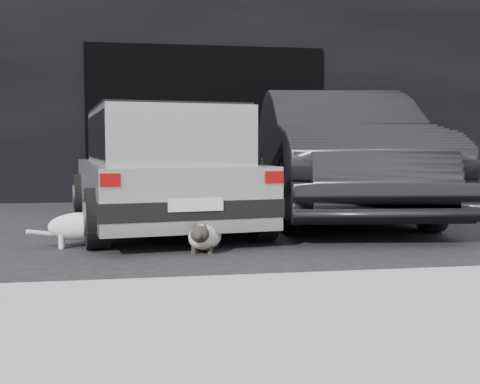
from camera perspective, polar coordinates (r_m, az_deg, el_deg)
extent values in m
plane|color=black|center=(6.23, -8.06, -4.23)|extent=(80.00, 80.00, 0.00)
cube|color=black|center=(12.31, -4.26, 11.72)|extent=(34.00, 4.00, 5.00)
cube|color=black|center=(10.22, -3.14, 6.48)|extent=(4.00, 0.10, 2.60)
cube|color=gray|center=(3.84, 8.37, -8.73)|extent=(18.00, 0.25, 0.12)
cube|color=gray|center=(2.77, 16.32, -14.19)|extent=(18.00, 2.20, 0.11)
cube|color=#B5B8BA|center=(6.93, -7.69, 0.44)|extent=(2.09, 3.81, 0.58)
cube|color=#B5B8BA|center=(6.73, -7.47, 5.23)|extent=(1.74, 2.59, 0.58)
cube|color=black|center=(6.73, -7.47, 5.23)|extent=(1.74, 2.50, 0.46)
cube|color=black|center=(5.23, -4.40, -1.74)|extent=(1.64, 0.37, 0.17)
cube|color=black|center=(8.65, -9.66, 0.65)|extent=(1.64, 0.37, 0.17)
cube|color=silver|center=(5.15, -4.20, -1.21)|extent=(0.48, 0.08, 0.11)
cube|color=#8C0707|center=(5.02, -12.20, 1.11)|extent=(0.17, 0.05, 0.11)
cube|color=#8C0707|center=(5.34, 3.25, 1.40)|extent=(0.17, 0.05, 0.11)
cube|color=black|center=(6.74, -7.49, 7.79)|extent=(1.70, 2.35, 0.03)
cylinder|color=black|center=(5.56, -13.40, -2.44)|extent=(0.28, 0.58, 0.56)
cylinder|color=slate|center=(5.55, -14.55, -2.47)|extent=(0.06, 0.31, 0.31)
cylinder|color=black|center=(5.89, 2.12, -1.95)|extent=(0.28, 0.58, 0.56)
cylinder|color=slate|center=(5.92, 3.13, -1.91)|extent=(0.06, 0.31, 0.31)
cylinder|color=black|center=(8.10, -14.72, -0.35)|extent=(0.28, 0.58, 0.56)
cylinder|color=slate|center=(8.09, -15.50, -0.37)|extent=(0.06, 0.31, 0.31)
cylinder|color=black|center=(8.33, -3.80, -0.09)|extent=(0.28, 0.58, 0.56)
cylinder|color=slate|center=(8.35, -3.06, -0.07)|extent=(0.06, 0.31, 0.31)
imported|color=black|center=(7.96, 9.04, 3.62)|extent=(2.39, 5.21, 1.66)
ellipsoid|color=beige|center=(5.37, -3.33, -4.24)|extent=(0.43, 0.63, 0.22)
ellipsoid|color=beige|center=(5.22, -3.57, -4.19)|extent=(0.30, 0.30, 0.21)
ellipsoid|color=black|center=(5.07, -3.83, -4.01)|extent=(0.19, 0.18, 0.15)
sphere|color=black|center=(5.01, -3.95, -4.20)|extent=(0.07, 0.07, 0.07)
cone|color=black|center=(5.07, -3.34, -3.23)|extent=(0.07, 0.08, 0.08)
cone|color=black|center=(5.08, -4.27, -3.21)|extent=(0.07, 0.08, 0.08)
cylinder|color=black|center=(5.20, -2.82, -5.49)|extent=(0.05, 0.05, 0.07)
cylinder|color=black|center=(5.23, -4.39, -5.46)|extent=(0.05, 0.05, 0.07)
cylinder|color=black|center=(5.54, -2.33, -4.89)|extent=(0.05, 0.05, 0.07)
cylinder|color=black|center=(5.56, -3.80, -4.86)|extent=(0.05, 0.05, 0.07)
cylinder|color=black|center=(5.68, -2.86, -4.14)|extent=(0.07, 0.32, 0.10)
ellipsoid|color=silver|center=(5.74, -14.81, -3.16)|extent=(0.61, 0.33, 0.26)
ellipsoid|color=silver|center=(5.73, -13.33, -2.87)|extent=(0.27, 0.27, 0.22)
ellipsoid|color=silver|center=(5.72, -11.79, -1.97)|extent=(0.16, 0.17, 0.15)
sphere|color=silver|center=(5.72, -11.11, -2.04)|extent=(0.07, 0.07, 0.07)
cone|color=silver|center=(5.75, -11.98, -1.24)|extent=(0.07, 0.06, 0.08)
cone|color=silver|center=(5.67, -11.97, -1.32)|extent=(0.07, 0.06, 0.08)
cylinder|color=silver|center=(5.82, -13.03, -4.16)|extent=(0.05, 0.05, 0.15)
cylinder|color=silver|center=(5.67, -13.04, -4.38)|extent=(0.05, 0.05, 0.15)
cylinder|color=silver|center=(5.83, -16.49, -4.21)|extent=(0.05, 0.05, 0.15)
cylinder|color=silver|center=(5.69, -16.59, -4.43)|extent=(0.05, 0.05, 0.15)
cylinder|color=silver|center=(5.77, -18.03, -3.77)|extent=(0.32, 0.17, 0.10)
ellipsoid|color=gray|center=(5.71, -15.91, -2.95)|extent=(0.22, 0.17, 0.11)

